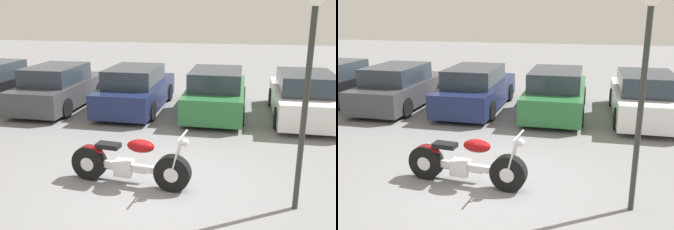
{
  "view_description": "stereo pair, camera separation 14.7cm",
  "coord_description": "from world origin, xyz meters",
  "views": [
    {
      "loc": [
        1.49,
        -6.1,
        3.17
      ],
      "look_at": [
        -0.15,
        1.91,
        0.85
      ],
      "focal_mm": 40.0,
      "sensor_mm": 36.0,
      "label": 1
    },
    {
      "loc": [
        1.63,
        -6.07,
        3.17
      ],
      "look_at": [
        -0.15,
        1.91,
        0.85
      ],
      "focal_mm": 40.0,
      "sensor_mm": 36.0,
      "label": 2
    }
  ],
  "objects": [
    {
      "name": "parked_car_navy",
      "position": [
        -1.91,
        5.38,
        0.65
      ],
      "size": [
        1.79,
        4.2,
        1.41
      ],
      "color": "#19234C",
      "rests_on": "ground_plane"
    },
    {
      "name": "ground_plane",
      "position": [
        0.0,
        0.0,
        0.0
      ],
      "size": [
        60.0,
        60.0,
        0.0
      ],
      "primitive_type": "plane",
      "color": "slate"
    },
    {
      "name": "lamp_post",
      "position": [
        2.44,
        -0.26,
        2.27
      ],
      "size": [
        0.25,
        0.25,
        3.46
      ],
      "color": "#2D332D",
      "rests_on": "ground_plane"
    },
    {
      "name": "motorcycle",
      "position": [
        -0.53,
        0.05,
        0.42
      ],
      "size": [
        2.34,
        0.68,
        1.08
      ],
      "color": "black",
      "rests_on": "ground_plane"
    },
    {
      "name": "parked_car_green",
      "position": [
        0.68,
        5.39,
        0.65
      ],
      "size": [
        1.79,
        4.2,
        1.41
      ],
      "color": "#286B38",
      "rests_on": "ground_plane"
    },
    {
      "name": "parked_car_white",
      "position": [
        3.27,
        5.34,
        0.65
      ],
      "size": [
        1.79,
        4.2,
        1.41
      ],
      "color": "white",
      "rests_on": "ground_plane"
    },
    {
      "name": "parked_car_dark_grey",
      "position": [
        -4.5,
        5.17,
        0.65
      ],
      "size": [
        1.79,
        4.2,
        1.41
      ],
      "color": "#3D3D42",
      "rests_on": "ground_plane"
    }
  ]
}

